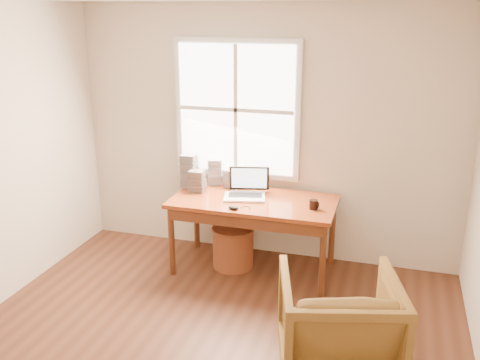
# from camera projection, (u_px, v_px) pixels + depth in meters

# --- Properties ---
(room_shell) EXTENTS (4.04, 4.54, 2.64)m
(room_shell) POSITION_uv_depth(u_px,v_px,m) (187.00, 200.00, 3.56)
(room_shell) COLOR #502B1B
(room_shell) RESTS_ON ground
(desk) EXTENTS (1.60, 0.80, 0.04)m
(desk) POSITION_uv_depth(u_px,v_px,m) (254.00, 201.00, 5.22)
(desk) COLOR brown
(desk) RESTS_ON room_shell
(armchair) EXTENTS (1.01, 1.03, 0.77)m
(armchair) POSITION_uv_depth(u_px,v_px,m) (338.00, 325.00, 3.80)
(armchair) COLOR brown
(armchair) RESTS_ON room_shell
(wicker_stool) EXTENTS (0.44, 0.44, 0.41)m
(wicker_stool) POSITION_uv_depth(u_px,v_px,m) (233.00, 247.00, 5.44)
(wicker_stool) COLOR brown
(wicker_stool) RESTS_ON room_shell
(laptop) EXTENTS (0.44, 0.45, 0.27)m
(laptop) POSITION_uv_depth(u_px,v_px,m) (245.00, 185.00, 5.21)
(laptop) COLOR silver
(laptop) RESTS_ON desk
(mouse) EXTENTS (0.11, 0.08, 0.03)m
(mouse) POSITION_uv_depth(u_px,v_px,m) (234.00, 208.00, 4.96)
(mouse) COLOR black
(mouse) RESTS_ON desk
(coffee_mug) EXTENTS (0.10, 0.10, 0.09)m
(coffee_mug) POSITION_uv_depth(u_px,v_px,m) (313.00, 204.00, 4.96)
(coffee_mug) COLOR black
(coffee_mug) RESTS_ON desk
(cd_stack_a) EXTENTS (0.17, 0.15, 0.28)m
(cd_stack_a) POSITION_uv_depth(u_px,v_px,m) (215.00, 172.00, 5.61)
(cd_stack_a) COLOR #B8BCC4
(cd_stack_a) RESTS_ON desk
(cd_stack_b) EXTENTS (0.15, 0.13, 0.22)m
(cd_stack_b) POSITION_uv_depth(u_px,v_px,m) (197.00, 181.00, 5.42)
(cd_stack_b) COLOR #2A292F
(cd_stack_b) RESTS_ON desk
(cd_stack_c) EXTENTS (0.16, 0.14, 0.35)m
(cd_stack_c) POSITION_uv_depth(u_px,v_px,m) (189.00, 171.00, 5.54)
(cd_stack_c) COLOR #9A99A6
(cd_stack_c) RESTS_ON desk
(cd_stack_d) EXTENTS (0.19, 0.18, 0.19)m
(cd_stack_d) POSITION_uv_depth(u_px,v_px,m) (233.00, 179.00, 5.54)
(cd_stack_d) COLOR #B5BAC1
(cd_stack_d) RESTS_ON desk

